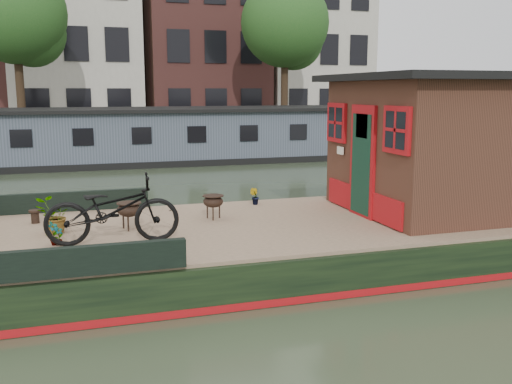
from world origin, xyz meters
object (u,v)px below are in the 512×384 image
object	(u,v)px
bicycle	(112,210)
brazier_rear	(129,216)
brazier_front	(213,207)
potted_plant_a	(53,233)
cabin	(452,142)

from	to	relation	value
bicycle	brazier_rear	world-z (taller)	bicycle
bicycle	brazier_front	world-z (taller)	bicycle
potted_plant_a	brazier_rear	xyz separation A→B (m)	(1.10, 0.62, 0.05)
bicycle	potted_plant_a	xyz separation A→B (m)	(-0.81, 0.15, -0.32)
bicycle	brazier_rear	size ratio (longest dim) A/B	4.31
brazier_front	brazier_rear	distance (m)	1.45
cabin	brazier_rear	distance (m)	5.77
cabin	potted_plant_a	xyz separation A→B (m)	(-6.78, -0.42, -1.06)
brazier_front	brazier_rear	bearing A→B (deg)	-166.88
brazier_rear	brazier_front	bearing A→B (deg)	13.12
bicycle	brazier_rear	xyz separation A→B (m)	(0.30, 0.78, -0.27)
potted_plant_a	brazier_front	bearing A→B (deg)	20.71
brazier_rear	bicycle	bearing A→B (deg)	-110.83
brazier_front	bicycle	bearing A→B (deg)	-147.10
potted_plant_a	bicycle	bearing A→B (deg)	-10.80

